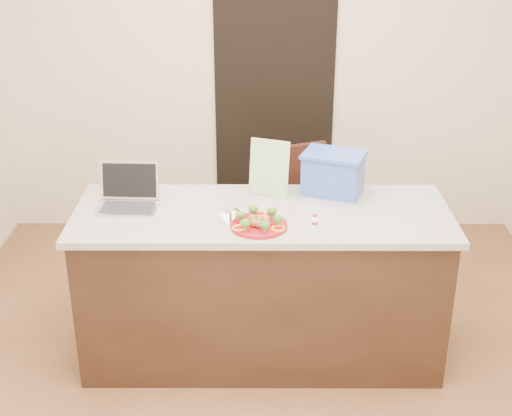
{
  "coord_description": "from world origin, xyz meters",
  "views": [
    {
      "loc": [
        -0.02,
        -3.27,
        2.55
      ],
      "look_at": [
        -0.03,
        0.2,
        0.96
      ],
      "focal_mm": 50.0,
      "sensor_mm": 36.0,
      "label": 1
    }
  ],
  "objects_px": {
    "plate": "(259,225)",
    "blue_box": "(333,173)",
    "laptop": "(129,194)",
    "napkin": "(235,217)",
    "chair": "(294,214)",
    "yogurt_bottle": "(315,222)",
    "island": "(262,284)"
  },
  "relations": [
    {
      "from": "plate",
      "to": "blue_box",
      "type": "relative_size",
      "value": 0.74
    },
    {
      "from": "laptop",
      "to": "blue_box",
      "type": "xyz_separation_m",
      "value": [
        1.15,
        0.18,
        0.06
      ]
    },
    {
      "from": "napkin",
      "to": "chair",
      "type": "height_order",
      "value": "chair"
    },
    {
      "from": "plate",
      "to": "napkin",
      "type": "distance_m",
      "value": 0.18
    },
    {
      "from": "yogurt_bottle",
      "to": "blue_box",
      "type": "height_order",
      "value": "blue_box"
    },
    {
      "from": "yogurt_bottle",
      "to": "laptop",
      "type": "relative_size",
      "value": 0.19
    },
    {
      "from": "yogurt_bottle",
      "to": "chair",
      "type": "xyz_separation_m",
      "value": [
        -0.06,
        0.88,
        -0.37
      ]
    },
    {
      "from": "blue_box",
      "to": "laptop",
      "type": "bearing_deg",
      "value": -150.54
    },
    {
      "from": "laptop",
      "to": "chair",
      "type": "bearing_deg",
      "value": 35.33
    },
    {
      "from": "island",
      "to": "plate",
      "type": "distance_m",
      "value": 0.51
    },
    {
      "from": "chair",
      "to": "napkin",
      "type": "bearing_deg",
      "value": -137.16
    },
    {
      "from": "yogurt_bottle",
      "to": "laptop",
      "type": "bearing_deg",
      "value": 165.15
    },
    {
      "from": "napkin",
      "to": "laptop",
      "type": "height_order",
      "value": "laptop"
    },
    {
      "from": "napkin",
      "to": "yogurt_bottle",
      "type": "xyz_separation_m",
      "value": [
        0.42,
        -0.11,
        0.02
      ]
    },
    {
      "from": "laptop",
      "to": "chair",
      "type": "height_order",
      "value": "laptop"
    },
    {
      "from": "plate",
      "to": "chair",
      "type": "xyz_separation_m",
      "value": [
        0.23,
        0.89,
        -0.35
      ]
    },
    {
      "from": "plate",
      "to": "blue_box",
      "type": "height_order",
      "value": "blue_box"
    },
    {
      "from": "island",
      "to": "plate",
      "type": "xyz_separation_m",
      "value": [
        -0.02,
        -0.19,
        0.47
      ]
    },
    {
      "from": "island",
      "to": "napkin",
      "type": "height_order",
      "value": "napkin"
    },
    {
      "from": "chair",
      "to": "plate",
      "type": "bearing_deg",
      "value": -126.58
    },
    {
      "from": "napkin",
      "to": "laptop",
      "type": "xyz_separation_m",
      "value": [
        -0.59,
        0.16,
        0.06
      ]
    },
    {
      "from": "napkin",
      "to": "chair",
      "type": "relative_size",
      "value": 0.13
    },
    {
      "from": "plate",
      "to": "yogurt_bottle",
      "type": "distance_m",
      "value": 0.29
    },
    {
      "from": "napkin",
      "to": "chair",
      "type": "bearing_deg",
      "value": 65.06
    },
    {
      "from": "island",
      "to": "yogurt_bottle",
      "type": "height_order",
      "value": "yogurt_bottle"
    },
    {
      "from": "chair",
      "to": "yogurt_bottle",
      "type": "bearing_deg",
      "value": -108.18
    },
    {
      "from": "laptop",
      "to": "blue_box",
      "type": "distance_m",
      "value": 1.16
    },
    {
      "from": "napkin",
      "to": "yogurt_bottle",
      "type": "height_order",
      "value": "yogurt_bottle"
    },
    {
      "from": "island",
      "to": "laptop",
      "type": "distance_m",
      "value": 0.91
    },
    {
      "from": "island",
      "to": "blue_box",
      "type": "xyz_separation_m",
      "value": [
        0.41,
        0.26,
        0.58
      ]
    },
    {
      "from": "napkin",
      "to": "yogurt_bottle",
      "type": "distance_m",
      "value": 0.44
    },
    {
      "from": "island",
      "to": "yogurt_bottle",
      "type": "relative_size",
      "value": 31.6
    }
  ]
}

